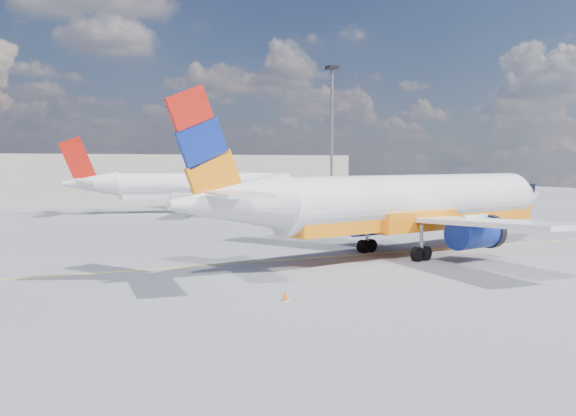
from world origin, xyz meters
name	(u,v)px	position (x,y,z in m)	size (l,w,h in m)	color
ground	(349,263)	(0.00, 0.00, 0.00)	(240.00, 240.00, 0.00)	slate
taxi_line	(327,257)	(0.00, 3.00, 0.01)	(70.00, 0.15, 0.01)	yellow
terminal_main	(154,178)	(5.00, 75.00, 4.00)	(70.00, 14.00, 8.00)	beige
main_jet	(403,204)	(5.31, 1.49, 3.65)	(36.31, 27.96, 10.96)	white
second_jet	(195,187)	(3.74, 47.01, 3.36)	(33.36, 25.83, 10.07)	white
traffic_cone	(285,296)	(-8.71, -8.80, 0.24)	(0.36, 0.36, 0.50)	white
floodlight_mast	(332,125)	(20.96, 40.21, 11.75)	(1.43, 1.43, 19.60)	gray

